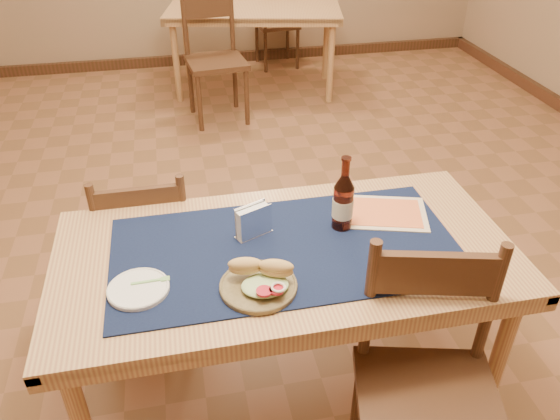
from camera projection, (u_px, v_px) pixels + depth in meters
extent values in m
cube|color=brown|center=(254.00, 271.00, 2.98)|extent=(6.00, 7.00, 0.02)
cylinder|color=tan|center=(497.00, 364.00, 1.98)|extent=(0.06, 0.06, 0.71)
cylinder|color=tan|center=(100.00, 300.00, 2.26)|extent=(0.06, 0.06, 0.71)
cylinder|color=tan|center=(424.00, 256.00, 2.50)|extent=(0.06, 0.06, 0.71)
cube|color=tan|center=(286.00, 254.00, 1.91)|extent=(1.60, 0.80, 0.04)
cube|color=#0E1834|center=(286.00, 249.00, 1.90)|extent=(1.20, 0.60, 0.01)
cube|color=#442618|center=(201.00, 59.00, 5.77)|extent=(6.00, 0.06, 0.10)
cylinder|color=tan|center=(176.00, 62.00, 4.75)|extent=(0.06, 0.06, 0.71)
cylinder|color=tan|center=(331.00, 63.00, 4.74)|extent=(0.06, 0.06, 0.71)
cylinder|color=tan|center=(186.00, 42.00, 5.24)|extent=(0.06, 0.06, 0.71)
cylinder|color=tan|center=(326.00, 42.00, 5.24)|extent=(0.06, 0.06, 0.71)
cube|color=tan|center=(254.00, 10.00, 4.78)|extent=(1.63, 1.05, 0.04)
cylinder|color=#442618|center=(189.00, 253.00, 2.75)|extent=(0.03, 0.03, 0.43)
cylinder|color=#442618|center=(120.00, 261.00, 2.70)|extent=(0.03, 0.03, 0.43)
cylinder|color=#442618|center=(194.00, 298.00, 2.48)|extent=(0.03, 0.03, 0.43)
cylinder|color=#442618|center=(117.00, 308.00, 2.42)|extent=(0.03, 0.03, 0.43)
cube|color=#442618|center=(149.00, 243.00, 2.47)|extent=(0.40, 0.40, 0.04)
cube|color=#442618|center=(138.00, 203.00, 2.14)|extent=(0.34, 0.03, 0.13)
cylinder|color=#442618|center=(185.00, 222.00, 2.23)|extent=(0.03, 0.03, 0.43)
cylinder|color=#442618|center=(99.00, 231.00, 2.17)|extent=(0.03, 0.03, 0.43)
cylinder|color=#442618|center=(357.00, 402.00, 1.99)|extent=(0.04, 0.04, 0.47)
cylinder|color=#442618|center=(463.00, 405.00, 1.97)|extent=(0.04, 0.04, 0.47)
cube|color=#442618|center=(429.00, 407.00, 1.69)|extent=(0.54, 0.54, 0.04)
cube|color=#442618|center=(436.00, 274.00, 1.65)|extent=(0.38, 0.12, 0.15)
cylinder|color=#442618|center=(369.00, 303.00, 1.73)|extent=(0.04, 0.04, 0.48)
cylinder|color=#442618|center=(490.00, 306.00, 1.72)|extent=(0.04, 0.04, 0.48)
cylinder|color=#442618|center=(200.00, 102.00, 4.30)|extent=(0.04, 0.04, 0.48)
cylinder|color=#442618|center=(247.00, 97.00, 4.40)|extent=(0.04, 0.04, 0.48)
cylinder|color=#442618|center=(191.00, 86.00, 4.60)|extent=(0.04, 0.04, 0.48)
cylinder|color=#442618|center=(235.00, 80.00, 4.70)|extent=(0.04, 0.04, 0.48)
cube|color=#442618|center=(216.00, 62.00, 4.37)|extent=(0.50, 0.50, 0.04)
cube|color=#442618|center=(207.00, 8.00, 4.32)|extent=(0.39, 0.08, 0.15)
cylinder|color=#442618|center=(185.00, 26.00, 4.34)|extent=(0.04, 0.04, 0.49)
cylinder|color=#442618|center=(232.00, 22.00, 4.44)|extent=(0.04, 0.04, 0.49)
cylinder|color=#442618|center=(288.00, 39.00, 5.81)|extent=(0.03, 0.03, 0.42)
cylinder|color=#442618|center=(257.00, 42.00, 5.73)|extent=(0.03, 0.03, 0.42)
cylinder|color=#442618|center=(298.00, 48.00, 5.54)|extent=(0.03, 0.03, 0.42)
cylinder|color=#442618|center=(266.00, 51.00, 5.46)|extent=(0.03, 0.03, 0.42)
cube|color=#442618|center=(277.00, 24.00, 5.52)|extent=(0.43, 0.43, 0.04)
cylinder|color=#442618|center=(299.00, 5.00, 5.30)|extent=(0.03, 0.03, 0.43)
cylinder|color=#442618|center=(265.00, 7.00, 5.22)|extent=(0.03, 0.03, 0.43)
cylinder|color=brown|center=(258.00, 286.00, 1.72)|extent=(0.25, 0.25, 0.01)
torus|color=brown|center=(258.00, 285.00, 1.72)|extent=(0.25, 0.25, 0.01)
ellipsoid|color=#BFDE98|center=(265.00, 285.00, 1.70)|extent=(0.15, 0.12, 0.03)
ellipsoid|color=tan|center=(245.00, 266.00, 1.72)|extent=(0.11, 0.06, 0.06)
ellipsoid|color=tan|center=(276.00, 269.00, 1.71)|extent=(0.12, 0.08, 0.06)
cylinder|color=#AA1625|center=(264.00, 291.00, 1.65)|extent=(0.05, 0.05, 0.01)
cylinder|color=#AA1625|center=(277.00, 290.00, 1.65)|extent=(0.05, 0.05, 0.01)
torus|color=silver|center=(278.00, 287.00, 1.65)|extent=(0.05, 0.05, 0.01)
cylinder|color=silver|center=(138.00, 289.00, 1.71)|extent=(0.19, 0.19, 0.01)
torus|color=silver|center=(138.00, 288.00, 1.71)|extent=(0.19, 0.19, 0.01)
cube|color=#7DBD68|center=(146.00, 282.00, 1.73)|extent=(0.09, 0.01, 0.00)
cube|color=#7DBD68|center=(165.00, 279.00, 1.74)|extent=(0.03, 0.02, 0.00)
cylinder|color=#4E190D|center=(343.00, 207.00, 1.96)|extent=(0.07, 0.07, 0.17)
cone|color=#4E190D|center=(345.00, 182.00, 1.90)|extent=(0.07, 0.07, 0.04)
cylinder|color=#4E190D|center=(346.00, 168.00, 1.87)|extent=(0.03, 0.03, 0.07)
cylinder|color=#4E190D|center=(346.00, 159.00, 1.85)|extent=(0.04, 0.04, 0.01)
cylinder|color=beige|center=(343.00, 207.00, 1.96)|extent=(0.08, 0.08, 0.07)
cube|color=white|center=(254.00, 234.00, 1.96)|extent=(0.14, 0.10, 0.00)
cube|color=white|center=(257.00, 223.00, 1.92)|extent=(0.12, 0.05, 0.12)
cube|color=white|center=(250.00, 218.00, 1.95)|extent=(0.12, 0.05, 0.12)
cube|color=silver|center=(253.00, 221.00, 1.93)|extent=(0.12, 0.08, 0.11)
cube|color=#3971B7|center=(256.00, 221.00, 1.92)|extent=(0.08, 0.04, 0.04)
cube|color=beige|center=(384.00, 213.00, 2.08)|extent=(0.37, 0.31, 0.00)
cube|color=#DA6838|center=(384.00, 212.00, 2.08)|extent=(0.32, 0.26, 0.00)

